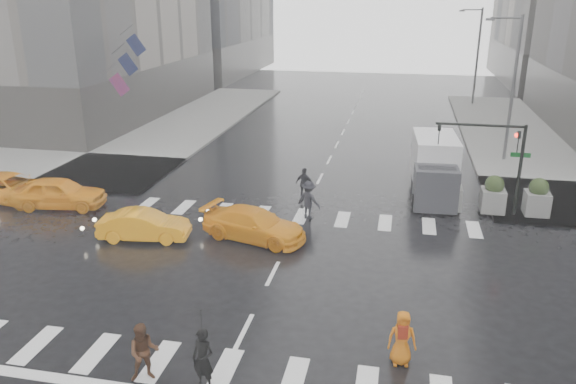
% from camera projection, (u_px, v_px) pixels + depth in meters
% --- Properties ---
extents(ground, '(120.00, 120.00, 0.00)m').
position_uv_depth(ground, '(273.00, 273.00, 21.48)').
color(ground, black).
rests_on(ground, ground).
extents(sidewalk_nw, '(35.00, 35.00, 0.15)m').
position_uv_depth(sidewalk_nw, '(70.00, 139.00, 41.35)').
color(sidewalk_nw, gray).
rests_on(sidewalk_nw, ground).
extents(road_markings, '(18.00, 48.00, 0.01)m').
position_uv_depth(road_markings, '(273.00, 273.00, 21.47)').
color(road_markings, silver).
rests_on(road_markings, ground).
extents(traffic_signal_pole, '(4.45, 0.42, 4.50)m').
position_uv_depth(traffic_signal_pole, '(500.00, 151.00, 26.08)').
color(traffic_signal_pole, black).
rests_on(traffic_signal_pole, ground).
extents(street_lamp_near, '(2.15, 0.22, 9.00)m').
position_uv_depth(street_lamp_near, '(511.00, 83.00, 34.38)').
color(street_lamp_near, '#59595B').
rests_on(street_lamp_near, ground).
extents(street_lamp_far, '(2.15, 0.22, 9.00)m').
position_uv_depth(street_lamp_far, '(476.00, 53.00, 52.85)').
color(street_lamp_far, '#59595B').
rests_on(street_lamp_far, ground).
extents(planter_west, '(1.10, 1.10, 1.80)m').
position_uv_depth(planter_west, '(450.00, 192.00, 27.38)').
color(planter_west, gray).
rests_on(planter_west, ground).
extents(planter_mid, '(1.10, 1.10, 1.80)m').
position_uv_depth(planter_mid, '(493.00, 195.00, 27.00)').
color(planter_mid, gray).
rests_on(planter_mid, ground).
extents(planter_east, '(1.10, 1.10, 1.80)m').
position_uv_depth(planter_east, '(537.00, 198.00, 26.62)').
color(planter_east, gray).
rests_on(planter_east, ground).
extents(flag_cluster, '(2.87, 3.06, 4.69)m').
position_uv_depth(flag_cluster, '(124.00, 61.00, 39.58)').
color(flag_cluster, '#59595B').
rests_on(flag_cluster, ground).
extents(pedestrian_black, '(1.16, 1.18, 2.43)m').
position_uv_depth(pedestrian_black, '(202.00, 337.00, 14.73)').
color(pedestrian_black, black).
rests_on(pedestrian_black, ground).
extents(pedestrian_brown, '(1.03, 0.93, 1.72)m').
position_uv_depth(pedestrian_brown, '(144.00, 352.00, 15.29)').
color(pedestrian_brown, '#432717').
rests_on(pedestrian_brown, ground).
extents(pedestrian_orange, '(0.88, 0.64, 1.67)m').
position_uv_depth(pedestrian_orange, '(402.00, 338.00, 15.97)').
color(pedestrian_orange, '#C1600D').
rests_on(pedestrian_orange, ground).
extents(pedestrian_far_a, '(1.13, 0.86, 1.72)m').
position_uv_depth(pedestrian_far_a, '(305.00, 184.00, 28.92)').
color(pedestrian_far_a, black).
rests_on(pedestrian_far_a, ground).
extents(pedestrian_far_b, '(1.35, 1.05, 1.85)m').
position_uv_depth(pedestrian_far_b, '(309.00, 200.00, 26.47)').
color(pedestrian_far_b, black).
rests_on(pedestrian_far_b, ground).
extents(taxi_front, '(4.74, 2.46, 1.54)m').
position_uv_depth(taxi_front, '(59.00, 193.00, 27.92)').
color(taxi_front, orange).
rests_on(taxi_front, ground).
extents(taxi_mid, '(4.06, 1.92, 1.29)m').
position_uv_depth(taxi_mid, '(144.00, 225.00, 24.30)').
color(taxi_mid, orange).
rests_on(taxi_mid, ground).
extents(taxi_rear, '(4.45, 2.84, 1.35)m').
position_uv_depth(taxi_rear, '(254.00, 224.00, 24.31)').
color(taxi_rear, orange).
rests_on(taxi_rear, ground).
extents(taxi_far, '(4.73, 2.89, 1.40)m').
position_uv_depth(taxi_far, '(12.00, 188.00, 28.86)').
color(taxi_far, orange).
rests_on(taxi_far, ground).
extents(box_truck, '(2.16, 5.77, 3.07)m').
position_uv_depth(box_truck, '(435.00, 166.00, 29.24)').
color(box_truck, silver).
rests_on(box_truck, ground).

